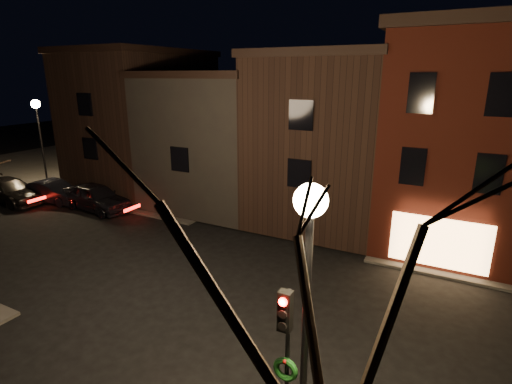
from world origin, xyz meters
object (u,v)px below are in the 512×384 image
at_px(street_lamp_near, 308,260).
at_px(bare_tree_right, 345,298).
at_px(parked_car_c, 10,191).
at_px(street_lamp_far, 38,120).
at_px(parked_car_a, 96,197).
at_px(traffic_signal, 286,347).
at_px(parked_car_b, 53,192).

height_order(street_lamp_near, bare_tree_right, bare_tree_right).
xyz_separation_m(bare_tree_right, parked_car_c, (-25.78, 11.45, -5.34)).
relative_size(street_lamp_far, parked_car_c, 1.17).
relative_size(bare_tree_right, parked_car_a, 1.69).
height_order(traffic_signal, bare_tree_right, bare_tree_right).
xyz_separation_m(parked_car_b, parked_car_c, (-2.56, -1.35, 0.06)).
height_order(street_lamp_far, parked_car_c, street_lamp_far).
bearing_deg(street_lamp_near, street_lamp_far, 154.17).
bearing_deg(traffic_signal, street_lamp_far, 154.55).
distance_m(street_lamp_near, traffic_signal, 2.49).
bearing_deg(parked_car_b, street_lamp_near, -119.25).
bearing_deg(bare_tree_right, parked_car_c, 156.05).
bearing_deg(parked_car_c, traffic_signal, -107.64).
bearing_deg(parked_car_b, bare_tree_right, -122.94).
xyz_separation_m(street_lamp_near, traffic_signal, (-0.60, 0.49, -2.37)).
xyz_separation_m(parked_car_a, parked_car_b, (-3.92, -0.19, -0.11)).
bearing_deg(street_lamp_near, parked_car_a, 149.74).
bearing_deg(parked_car_b, street_lamp_far, 55.97).
xyz_separation_m(street_lamp_near, parked_car_a, (-18.00, 10.50, -4.32)).
bearing_deg(parked_car_c, street_lamp_near, -108.22).
distance_m(traffic_signal, parked_car_b, 23.56).
xyz_separation_m(bare_tree_right, parked_car_b, (-23.22, 12.81, -5.40)).
relative_size(parked_car_b, parked_car_c, 0.82).
bearing_deg(parked_car_c, parked_car_a, -74.70).
distance_m(bare_tree_right, parked_car_b, 27.06).
bearing_deg(bare_tree_right, parked_car_a, 146.03).
bearing_deg(parked_car_b, parked_car_c, 113.78).
distance_m(street_lamp_far, parked_car_a, 8.57).
height_order(parked_car_a, parked_car_c, parked_car_a).
relative_size(street_lamp_near, traffic_signal, 1.60).
bearing_deg(parked_car_a, street_lamp_far, 82.34).
relative_size(traffic_signal, parked_car_a, 0.81).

